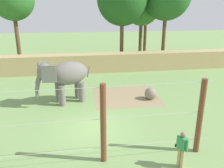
{
  "coord_description": "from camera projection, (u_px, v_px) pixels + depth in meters",
  "views": [
    {
      "loc": [
        -0.81,
        -11.67,
        6.42
      ],
      "look_at": [
        1.68,
        3.61,
        1.4
      ],
      "focal_mm": 36.65,
      "sensor_mm": 36.0,
      "label": 1
    }
  ],
  "objects": [
    {
      "name": "cable_fence",
      "position": [
        100.0,
        124.0,
        9.67
      ],
      "size": [
        10.32,
        0.26,
        3.61
      ],
      "color": "brown",
      "rests_on": "ground"
    },
    {
      "name": "elephant",
      "position": [
        65.0,
        76.0,
        16.08
      ],
      "size": [
        3.91,
        2.49,
        3.05
      ],
      "color": "slate",
      "rests_on": "ground"
    },
    {
      "name": "tree_right_of_centre",
      "position": [
        142.0,
        5.0,
        29.31
      ],
      "size": [
        4.89,
        4.89,
        9.59
      ],
      "color": "brown",
      "rests_on": "ground"
    },
    {
      "name": "embankment_wall",
      "position": [
        83.0,
        63.0,
        24.58
      ],
      "size": [
        36.0,
        1.8,
        1.95
      ],
      "primitive_type": "cube",
      "color": "tan",
      "rests_on": "ground"
    },
    {
      "name": "dirt_patch",
      "position": [
        126.0,
        96.0,
        17.9
      ],
      "size": [
        5.12,
        4.76,
        0.01
      ],
      "primitive_type": "cube",
      "rotation": [
        0.0,
        0.0,
        -0.02
      ],
      "color": "#937F5B",
      "rests_on": "ground"
    },
    {
      "name": "ground_plane",
      "position": [
        93.0,
        128.0,
        13.06
      ],
      "size": [
        120.0,
        120.0,
        0.0
      ],
      "primitive_type": "plane",
      "color": "#759956"
    },
    {
      "name": "zookeeper",
      "position": [
        182.0,
        148.0,
        9.55
      ],
      "size": [
        0.39,
        0.55,
        1.67
      ],
      "color": "tan",
      "rests_on": "ground"
    },
    {
      "name": "enrichment_ball",
      "position": [
        151.0,
        93.0,
        17.18
      ],
      "size": [
        0.9,
        0.9,
        0.9
      ],
      "primitive_type": "sphere",
      "color": "gray",
      "rests_on": "ground"
    }
  ]
}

